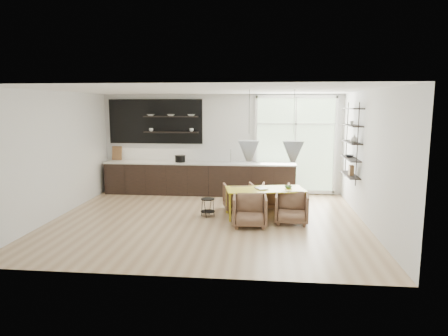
% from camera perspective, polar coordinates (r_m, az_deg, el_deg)
% --- Properties ---
extents(room, '(7.02, 6.01, 2.91)m').
position_cam_1_polar(room, '(9.83, 1.77, 2.42)').
color(room, tan).
rests_on(room, ground).
extents(kitchen_run, '(5.54, 0.69, 2.75)m').
position_cam_1_polar(kitchen_run, '(11.67, -3.94, -0.83)').
color(kitchen_run, black).
rests_on(kitchen_run, ground).
extents(right_shelving, '(0.26, 1.22, 1.90)m').
position_cam_1_polar(right_shelving, '(10.08, 17.80, 3.24)').
color(right_shelving, black).
rests_on(right_shelving, ground).
extents(dining_table, '(1.92, 1.14, 0.66)m').
position_cam_1_polar(dining_table, '(9.35, 5.89, -3.24)').
color(dining_table, gold).
rests_on(dining_table, ground).
extents(armchair_back_left, '(0.88, 0.89, 0.67)m').
position_cam_1_polar(armchair_back_left, '(9.88, 2.16, -4.17)').
color(armchair_back_left, brown).
rests_on(armchair_back_left, ground).
extents(armchair_back_right, '(0.74, 0.76, 0.64)m').
position_cam_1_polar(armchair_back_right, '(10.12, 7.34, -4.02)').
color(armchair_back_right, brown).
rests_on(armchair_back_right, ground).
extents(armchair_front_left, '(0.76, 0.78, 0.68)m').
position_cam_1_polar(armchair_front_left, '(8.65, 3.71, -6.11)').
color(armchair_front_left, brown).
rests_on(armchair_front_left, ground).
extents(armchair_front_right, '(0.76, 0.78, 0.67)m').
position_cam_1_polar(armchair_front_right, '(8.97, 9.64, -5.68)').
color(armchair_front_right, brown).
rests_on(armchair_front_right, ground).
extents(wire_stool, '(0.34, 0.34, 0.43)m').
position_cam_1_polar(wire_stool, '(9.38, -2.33, -5.29)').
color(wire_stool, black).
rests_on(wire_stool, ground).
extents(table_book, '(0.34, 0.37, 0.03)m').
position_cam_1_polar(table_book, '(9.24, 4.75, -2.99)').
color(table_book, white).
rests_on(table_book, dining_table).
extents(table_bowl, '(0.20, 0.20, 0.06)m').
position_cam_1_polar(table_bowl, '(9.49, 9.17, -2.68)').
color(table_bowl, '#507B4D').
rests_on(table_bowl, dining_table).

